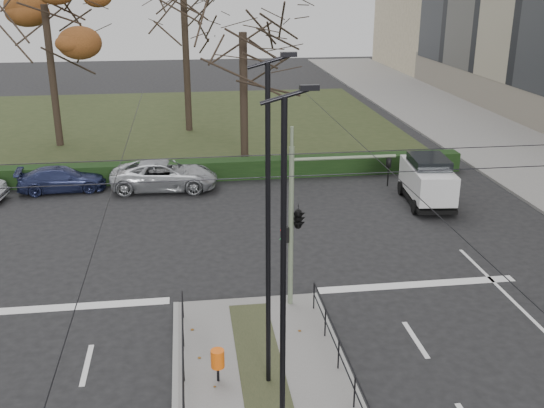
{
  "coord_description": "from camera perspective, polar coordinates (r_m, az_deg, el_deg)",
  "views": [
    {
      "loc": [
        -1.7,
        -13.49,
        10.06
      ],
      "look_at": [
        1.33,
        8.44,
        2.11
      ],
      "focal_mm": 42.0,
      "sensor_mm": 36.0,
      "label": 1
    }
  ],
  "objects": [
    {
      "name": "sidewalk_east",
      "position": [
        41.81,
        20.59,
        4.65
      ],
      "size": [
        8.0,
        90.0,
        0.14
      ],
      "primitive_type": "cube",
      "color": "slate",
      "rests_on": "ground"
    },
    {
      "name": "white_van",
      "position": [
        30.33,
        13.76,
        2.16
      ],
      "size": [
        2.27,
        4.32,
        2.27
      ],
      "color": "silver",
      "rests_on": "ground"
    },
    {
      "name": "bare_tree_center",
      "position": [
        43.21,
        -7.92,
        17.42
      ],
      "size": [
        6.25,
        6.25,
        11.96
      ],
      "color": "black",
      "rests_on": "park"
    },
    {
      "name": "hedge",
      "position": [
        33.76,
        -14.87,
        2.62
      ],
      "size": [
        38.0,
        1.0,
        1.0
      ],
      "primitive_type": "cube",
      "color": "black",
      "rests_on": "ground"
    },
    {
      "name": "streetlamp_median_far",
      "position": [
        15.12,
        -0.29,
        -2.26
      ],
      "size": [
        0.7,
        0.14,
        8.37
      ],
      "color": "black",
      "rests_on": "median_island"
    },
    {
      "name": "traffic_light",
      "position": [
        19.51,
        2.6,
        -0.99
      ],
      "size": [
        3.53,
        2.03,
        5.19
      ],
      "color": "slate",
      "rests_on": "median_island"
    },
    {
      "name": "park",
      "position": [
        46.78,
        -13.05,
        6.88
      ],
      "size": [
        38.0,
        26.0,
        0.1
      ],
      "primitive_type": "cube",
      "color": "#273018",
      "rests_on": "ground"
    },
    {
      "name": "catenary",
      "position": [
        16.59,
        -1.32,
        -3.85
      ],
      "size": [
        20.0,
        34.0,
        6.0
      ],
      "color": "black",
      "rests_on": "ground"
    },
    {
      "name": "parked_car_third",
      "position": [
        33.09,
        -18.32,
        2.13
      ],
      "size": [
        4.34,
        2.03,
        1.22
      ],
      "primitive_type": "imported",
      "rotation": [
        0.0,
        0.0,
        1.65
      ],
      "color": "#22294F",
      "rests_on": "ground"
    },
    {
      "name": "ground",
      "position": [
        16.92,
        -0.57,
        -16.75
      ],
      "size": [
        140.0,
        140.0,
        0.0
      ],
      "primitive_type": "plane",
      "color": "black",
      "rests_on": "ground"
    },
    {
      "name": "rust_tree",
      "position": [
        40.93,
        -19.76,
        16.48
      ],
      "size": [
        8.28,
        8.28,
        11.07
      ],
      "color": "black",
      "rests_on": "park"
    },
    {
      "name": "litter_bin",
      "position": [
        16.86,
        -4.9,
        -13.69
      ],
      "size": [
        0.36,
        0.36,
        0.91
      ],
      "color": "black",
      "rests_on": "median_island"
    },
    {
      "name": "parked_car_fourth",
      "position": [
        32.1,
        -9.61,
        2.56
      ],
      "size": [
        5.41,
        2.8,
        1.46
      ],
      "primitive_type": "imported",
      "rotation": [
        0.0,
        0.0,
        1.5
      ],
      "color": "#ADB0B5",
      "rests_on": "ground"
    },
    {
      "name": "streetlamp_median_near",
      "position": [
        12.58,
        1.08,
        -7.68
      ],
      "size": [
        0.68,
        0.14,
        8.12
      ],
      "color": "black",
      "rests_on": "median_island"
    },
    {
      "name": "bare_tree_near",
      "position": [
        35.2,
        -2.62,
        14.3
      ],
      "size": [
        7.1,
        7.1,
        9.5
      ],
      "color": "black",
      "rests_on": "park"
    }
  ]
}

